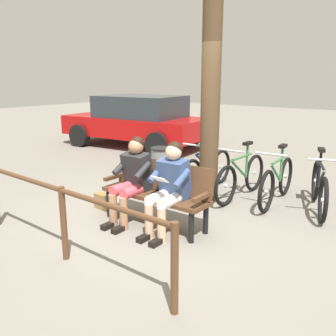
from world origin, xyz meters
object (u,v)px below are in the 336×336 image
object	(u,v)px
bicycle_blue	(241,177)
tree_trunk	(211,71)
bicycle_black	(277,181)
handbag	(104,201)
bench	(158,188)
bicycle_orange	(207,170)
litter_bin	(162,171)
person_reading	(169,184)
parked_car	(137,120)
bicycle_silver	(319,188)
person_companion	(133,176)

from	to	relation	value
bicycle_blue	tree_trunk	bearing A→B (deg)	-39.33
tree_trunk	bicycle_black	world-z (taller)	tree_trunk
handbag	bicycle_black	xyz separation A→B (m)	(-1.99, -1.92, 0.24)
bench	bicycle_orange	size ratio (longest dim) A/B	0.96
handbag	bicycle_black	bearing A→B (deg)	-136.00
bicycle_black	bicycle_blue	size ratio (longest dim) A/B	1.00
litter_bin	bench	bearing A→B (deg)	126.80
bicycle_black	bicycle_blue	distance (m)	0.59
person_reading	parked_car	size ratio (longest dim) A/B	0.27
tree_trunk	bicycle_silver	size ratio (longest dim) A/B	2.62
bicycle_orange	bicycle_blue	bearing A→B (deg)	87.34
person_reading	parked_car	bearing A→B (deg)	-44.36
bicycle_black	bicycle_orange	world-z (taller)	same
person_reading	person_companion	world-z (taller)	same
handbag	bench	bearing A→B (deg)	-174.43
person_reading	bicycle_orange	world-z (taller)	person_reading
person_companion	bicycle_blue	size ratio (longest dim) A/B	0.71
person_companion	parked_car	distance (m)	5.73
bench	bicycle_black	bearing A→B (deg)	-119.11
handbag	parked_car	bearing A→B (deg)	-52.97
bench	litter_bin	distance (m)	1.33
bench	person_companion	distance (m)	0.39
litter_bin	bicycle_orange	size ratio (longest dim) A/B	0.49
person_reading	litter_bin	xyz separation A→B (m)	(1.11, -1.22, -0.25)
person_reading	bicycle_black	size ratio (longest dim) A/B	0.72
person_companion	handbag	distance (m)	0.89
litter_bin	bicycle_blue	world-z (taller)	bicycle_blue
litter_bin	bicycle_blue	bearing A→B (deg)	-151.70
person_companion	bicycle_blue	bearing A→B (deg)	-111.99
bicycle_silver	bicycle_blue	xyz separation A→B (m)	(1.21, 0.20, 0.00)
bicycle_silver	handbag	bearing A→B (deg)	-74.73
tree_trunk	parked_car	xyz separation A→B (m)	(4.20, -2.82, -1.30)
person_companion	person_reading	bearing A→B (deg)	179.95
parked_car	bicycle_blue	bearing A→B (deg)	146.23
bicycle_silver	litter_bin	bearing A→B (deg)	-92.71
handbag	bicycle_orange	bearing A→B (deg)	-111.65
person_reading	person_companion	size ratio (longest dim) A/B	1.00
person_companion	bicycle_orange	xyz separation A→B (m)	(-0.02, -1.90, -0.30)
litter_bin	bicycle_orange	distance (m)	0.83
tree_trunk	bicycle_black	distance (m)	2.04
bench	handbag	world-z (taller)	bench
person_reading	bicycle_silver	size ratio (longest dim) A/B	0.76
bench	bicycle_blue	distance (m)	1.75
litter_bin	bicycle_blue	distance (m)	1.35
person_companion	tree_trunk	bearing A→B (deg)	-104.73
bicycle_black	person_reading	bearing A→B (deg)	-23.24
bench	handbag	xyz separation A→B (m)	(1.02, 0.10, -0.39)
person_companion	handbag	world-z (taller)	person_companion
handbag	bicycle_orange	xyz separation A→B (m)	(-0.72, -1.83, 0.24)
person_companion	tree_trunk	distance (m)	2.03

